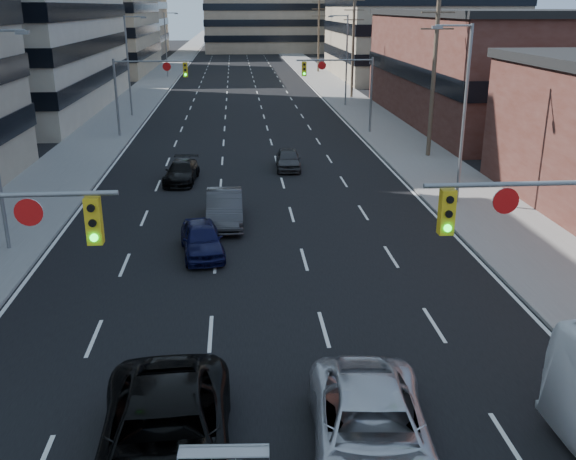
# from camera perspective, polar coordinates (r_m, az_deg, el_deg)

# --- Properties ---
(road_surface) EXTENTS (18.00, 300.00, 0.02)m
(road_surface) POSITION_cam_1_polar(r_m,az_deg,el_deg) (136.46, -4.44, 15.10)
(road_surface) COLOR black
(road_surface) RESTS_ON ground
(sidewalk_left) EXTENTS (5.00, 300.00, 0.15)m
(sidewalk_left) POSITION_cam_1_polar(r_m,az_deg,el_deg) (136.87, -9.43, 14.94)
(sidewalk_left) COLOR slate
(sidewalk_left) RESTS_ON ground
(sidewalk_right) EXTENTS (5.00, 300.00, 0.15)m
(sidewalk_right) POSITION_cam_1_polar(r_m,az_deg,el_deg) (137.01, 0.54, 15.19)
(sidewalk_right) COLOR slate
(sidewalk_right) RESTS_ON ground
(office_left_far) EXTENTS (20.00, 30.00, 16.00)m
(office_left_far) POSITION_cam_1_polar(r_m,az_deg,el_deg) (108.63, -17.81, 17.46)
(office_left_far) COLOR gray
(office_left_far) RESTS_ON ground
(storefront_right_mid) EXTENTS (20.00, 30.00, 9.00)m
(storefront_right_mid) POSITION_cam_1_polar(r_m,az_deg,el_deg) (61.58, 19.69, 13.28)
(storefront_right_mid) COLOR #472119
(storefront_right_mid) RESTS_ON ground
(office_right_far) EXTENTS (22.00, 28.00, 14.00)m
(office_right_far) POSITION_cam_1_polar(r_m,az_deg,el_deg) (97.63, 11.20, 17.29)
(office_right_far) COLOR gray
(office_right_far) RESTS_ON ground
(bg_block_left) EXTENTS (24.00, 24.00, 20.00)m
(bg_block_left) POSITION_cam_1_polar(r_m,az_deg,el_deg) (148.62, -16.05, 18.64)
(bg_block_left) COLOR #ADA089
(bg_block_left) RESTS_ON ground
(bg_block_right) EXTENTS (22.00, 22.00, 12.00)m
(bg_block_right) POSITION_cam_1_polar(r_m,az_deg,el_deg) (140.06, 9.34, 17.47)
(bg_block_right) COLOR gray
(bg_block_right) RESTS_ON ground
(signal_far_left) EXTENTS (6.09, 0.33, 6.00)m
(signal_far_left) POSITION_cam_1_polar(r_m,az_deg,el_deg) (51.85, -12.54, 12.77)
(signal_far_left) COLOR slate
(signal_far_left) RESTS_ON ground
(signal_far_right) EXTENTS (6.09, 0.33, 6.00)m
(signal_far_right) POSITION_cam_1_polar(r_m,az_deg,el_deg) (52.09, 4.90, 13.18)
(signal_far_right) COLOR slate
(signal_far_right) RESTS_ON ground
(utility_pole_block) EXTENTS (2.20, 0.28, 11.00)m
(utility_pole_block) POSITION_cam_1_polar(r_m,az_deg,el_deg) (44.26, 12.85, 13.64)
(utility_pole_block) COLOR #4C3D2D
(utility_pole_block) RESTS_ON ground
(utility_pole_midblock) EXTENTS (2.20, 0.28, 11.00)m
(utility_pole_midblock) POSITION_cam_1_polar(r_m,az_deg,el_deg) (73.38, 5.81, 16.05)
(utility_pole_midblock) COLOR #4C3D2D
(utility_pole_midblock) RESTS_ON ground
(utility_pole_distant) EXTENTS (2.20, 0.28, 11.00)m
(utility_pole_distant) POSITION_cam_1_polar(r_m,az_deg,el_deg) (103.01, 2.74, 17.01)
(utility_pole_distant) COLOR #4C3D2D
(utility_pole_distant) RESTS_ON ground
(streetlight_left_mid) EXTENTS (2.03, 0.22, 9.00)m
(streetlight_left_mid) POSITION_cam_1_polar(r_m,az_deg,el_deg) (62.03, -13.90, 14.37)
(streetlight_left_mid) COLOR slate
(streetlight_left_mid) RESTS_ON ground
(streetlight_left_far) EXTENTS (2.03, 0.22, 9.00)m
(streetlight_left_far) POSITION_cam_1_polar(r_m,az_deg,el_deg) (96.69, -10.72, 16.14)
(streetlight_left_far) COLOR slate
(streetlight_left_far) RESTS_ON ground
(streetlight_right_near) EXTENTS (2.03, 0.22, 9.00)m
(streetlight_right_near) POSITION_cam_1_polar(r_m,az_deg,el_deg) (33.38, 15.20, 10.50)
(streetlight_right_near) COLOR slate
(streetlight_right_near) RESTS_ON ground
(streetlight_right_far) EXTENTS (2.03, 0.22, 9.00)m
(streetlight_right_far) POSITION_cam_1_polar(r_m,az_deg,el_deg) (67.21, 5.10, 15.17)
(streetlight_right_far) COLOR slate
(streetlight_right_far) RESTS_ON ground
(black_pickup) EXTENTS (3.23, 6.52, 1.78)m
(black_pickup) POSITION_cam_1_polar(r_m,az_deg,el_deg) (14.78, -10.89, -17.98)
(black_pickup) COLOR black
(black_pickup) RESTS_ON ground
(silver_suv) EXTENTS (3.19, 6.02, 1.61)m
(silver_suv) POSITION_cam_1_polar(r_m,az_deg,el_deg) (15.03, 7.45, -17.44)
(silver_suv) COLOR silver
(silver_suv) RESTS_ON ground
(sedan_blue) EXTENTS (2.16, 4.21, 1.37)m
(sedan_blue) POSITION_cam_1_polar(r_m,az_deg,el_deg) (26.68, -7.67, -0.79)
(sedan_blue) COLOR black
(sedan_blue) RESTS_ON ground
(sedan_grey_center) EXTENTS (1.71, 4.78, 1.57)m
(sedan_grey_center) POSITION_cam_1_polar(r_m,az_deg,el_deg) (30.35, -5.65, 1.97)
(sedan_grey_center) COLOR #313134
(sedan_grey_center) RESTS_ON ground
(sedan_black_far) EXTENTS (2.09, 4.36, 1.23)m
(sedan_black_far) POSITION_cam_1_polar(r_m,az_deg,el_deg) (38.12, -9.44, 5.12)
(sedan_black_far) COLOR black
(sedan_black_far) RESTS_ON ground
(sedan_grey_right) EXTENTS (1.68, 3.84, 1.29)m
(sedan_grey_right) POSITION_cam_1_polar(r_m,az_deg,el_deg) (40.72, 0.02, 6.33)
(sedan_grey_right) COLOR #313133
(sedan_grey_right) RESTS_ON ground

